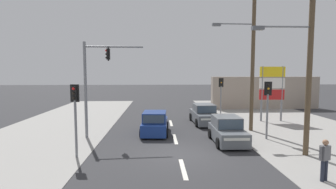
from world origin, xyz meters
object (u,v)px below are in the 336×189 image
utility_pole_midground_right (251,52)px  shopping_plaza_sign (272,86)px  traffic_signal_mast (94,77)px  pedestal_signal_right_kerb (268,100)px  sedan_oncoming_near (204,115)px  hatchback_kerbside_parked (227,131)px  pedestrian_at_kerb (325,158)px  pedestal_signal_left_kerb (75,108)px  utility_pole_foreground_right (307,60)px  pedestal_signal_far_median (221,90)px  hatchback_crossing_left (155,124)px

utility_pole_midground_right → shopping_plaza_sign: (3.07, 3.41, -2.52)m
traffic_signal_mast → pedestal_signal_right_kerb: size_ratio=1.69×
sedan_oncoming_near → traffic_signal_mast: bearing=-151.6°
shopping_plaza_sign → hatchback_kerbside_parked: 8.68m
pedestrian_at_kerb → pedestal_signal_left_kerb: bearing=162.6°
shopping_plaza_sign → traffic_signal_mast: bearing=-160.3°
shopping_plaza_sign → sedan_oncoming_near: 6.25m
utility_pole_midground_right → traffic_signal_mast: size_ratio=1.71×
utility_pole_foreground_right → pedestal_signal_left_kerb: (-11.16, 0.13, -2.31)m
utility_pole_midground_right → shopping_plaza_sign: bearing=48.0°
utility_pole_midground_right → hatchback_kerbside_parked: bearing=-128.7°
pedestal_signal_left_kerb → pedestal_signal_far_median: 15.31m
utility_pole_midground_right → hatchback_kerbside_parked: (-2.37, -2.96, -4.80)m
sedan_oncoming_near → hatchback_kerbside_parked: bearing=-86.6°
utility_pole_midground_right → pedestal_signal_far_median: bearing=94.5°
utility_pole_foreground_right → shopping_plaza_sign: bearing=75.4°
utility_pole_midground_right → pedestrian_at_kerb: (-0.17, -8.58, -4.57)m
pedestal_signal_right_kerb → pedestal_signal_left_kerb: size_ratio=1.00×
pedestal_signal_left_kerb → pedestrian_at_kerb: 10.83m
pedestal_signal_far_median → pedestrian_at_kerb: (0.32, -14.88, -1.49)m
sedan_oncoming_near → hatchback_crossing_left: (-3.93, -3.42, -0.00)m
pedestal_signal_right_kerb → hatchback_crossing_left: size_ratio=0.96×
shopping_plaza_sign → pedestal_signal_left_kerb: bearing=-146.9°
pedestal_signal_right_kerb → hatchback_kerbside_parked: 3.18m
hatchback_crossing_left → shopping_plaza_sign: bearing=22.8°
utility_pole_midground_right → hatchback_crossing_left: 8.22m
traffic_signal_mast → shopping_plaza_sign: 14.34m
traffic_signal_mast → pedestrian_at_kerb: (10.24, -7.16, -2.91)m
sedan_oncoming_near → hatchback_crossing_left: size_ratio=1.16×
hatchback_crossing_left → hatchback_kerbside_parked: same height
utility_pole_foreground_right → hatchback_crossing_left: 9.70m
utility_pole_midground_right → traffic_signal_mast: (-10.41, -1.42, -1.67)m
pedestrian_at_kerb → utility_pole_foreground_right: bearing=73.2°
utility_pole_midground_right → pedestal_signal_far_median: (-0.49, 6.30, -3.08)m
utility_pole_midground_right → pedestal_signal_left_kerb: size_ratio=2.88×
utility_pole_foreground_right → pedestal_signal_right_kerb: utility_pole_foreground_right is taller
utility_pole_midground_right → traffic_signal_mast: 10.64m
utility_pole_midground_right → pedestrian_at_kerb: bearing=-91.2°
pedestal_signal_right_kerb → pedestal_signal_far_median: bearing=94.8°
pedestal_signal_right_kerb → pedestal_signal_left_kerb: 11.05m
traffic_signal_mast → shopping_plaza_sign: (13.48, 4.83, -0.85)m
utility_pole_midground_right → sedan_oncoming_near: utility_pole_midground_right is taller
pedestal_signal_far_median → hatchback_kerbside_parked: 9.61m
pedestal_signal_left_kerb → sedan_oncoming_near: bearing=46.5°
utility_pole_midground_right → pedestrian_at_kerb: utility_pole_midground_right is taller
utility_pole_foreground_right → utility_pole_midground_right: 5.59m
pedestal_signal_right_kerb → sedan_oncoming_near: (-2.95, 5.13, -1.71)m
utility_pole_midground_right → pedestrian_at_kerb: size_ratio=6.30×
traffic_signal_mast → pedestal_signal_right_kerb: 10.79m
traffic_signal_mast → shopping_plaza_sign: size_ratio=1.30×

